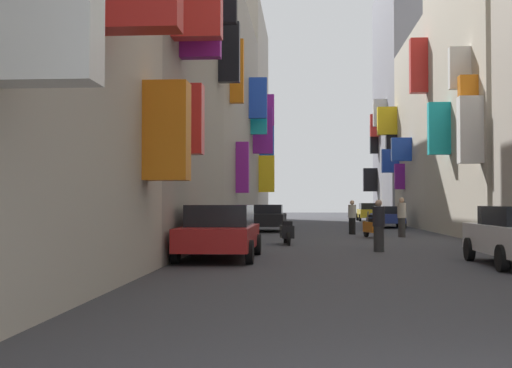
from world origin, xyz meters
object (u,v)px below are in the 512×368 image
at_px(scooter_black, 287,232).
at_px(pedestrian_crossing, 402,217).
at_px(parked_car_blue, 387,216).
at_px(pedestrian_near_right, 379,226).
at_px(scooter_orange, 372,227).
at_px(parked_car_red, 220,231).
at_px(scooter_blue, 374,222).
at_px(pedestrian_near_left, 352,217).
at_px(parked_car_yellow, 369,212).
at_px(parked_car_black, 267,217).

xyz_separation_m(scooter_black, pedestrian_crossing, (4.93, 5.48, 0.41)).
distance_m(parked_car_blue, scooter_black, 17.89).
distance_m(pedestrian_crossing, pedestrian_near_right, 9.10).
distance_m(parked_car_blue, scooter_orange, 12.33).
bearing_deg(pedestrian_near_right, scooter_orange, 85.44).
distance_m(parked_car_red, scooter_blue, 20.41).
bearing_deg(parked_car_red, pedestrian_near_left, 72.14).
height_order(scooter_black, pedestrian_near_left, pedestrian_near_left).
bearing_deg(parked_car_yellow, pedestrian_near_left, -97.64).
xyz_separation_m(parked_car_black, pedestrian_crossing, (6.23, -5.70, 0.12)).
relative_size(parked_car_blue, parked_car_black, 0.95).
height_order(parked_car_blue, scooter_blue, parked_car_blue).
relative_size(parked_car_yellow, pedestrian_near_left, 2.44).
bearing_deg(parked_car_red, parked_car_yellow, 78.41).
relative_size(parked_car_red, pedestrian_near_left, 2.71).
bearing_deg(pedestrian_near_right, parked_car_yellow, 84.78).
height_order(scooter_black, scooter_orange, same).
relative_size(parked_car_blue, scooter_black, 2.13).
height_order(scooter_orange, pedestrian_crossing, pedestrian_crossing).
bearing_deg(pedestrian_near_right, parked_car_blue, 82.08).
xyz_separation_m(scooter_orange, pedestrian_near_left, (-0.63, 3.11, 0.35)).
xyz_separation_m(parked_car_black, scooter_orange, (4.88, -6.38, -0.29)).
relative_size(parked_car_red, parked_car_black, 1.01).
bearing_deg(parked_car_red, pedestrian_crossing, 60.91).
distance_m(parked_car_red, scooter_orange, 12.32).
bearing_deg(scooter_blue, parked_car_black, -161.71).
distance_m(scooter_black, pedestrian_near_right, 4.49).
bearing_deg(pedestrian_near_right, pedestrian_near_left, 89.89).
bearing_deg(scooter_orange, scooter_black, -126.63).
relative_size(scooter_orange, pedestrian_crossing, 1.11).
xyz_separation_m(parked_car_blue, pedestrian_near_left, (-2.81, -9.02, 0.11)).
bearing_deg(pedestrian_crossing, scooter_black, -131.95).
xyz_separation_m(parked_car_black, pedestrian_near_right, (4.22, -14.58, 0.05)).
bearing_deg(parked_car_yellow, scooter_blue, -94.97).
relative_size(parked_car_yellow, parked_car_blue, 0.97).
bearing_deg(parked_car_yellow, pedestrian_near_right, -95.22).
relative_size(parked_car_yellow, parked_car_red, 0.90).
xyz_separation_m(parked_car_yellow, pedestrian_near_right, (-3.19, -34.90, 0.02)).
relative_size(parked_car_blue, parked_car_red, 0.94).
distance_m(parked_car_blue, pedestrian_near_left, 9.44).
xyz_separation_m(parked_car_red, parked_car_black, (0.35, 17.53, -0.01)).
distance_m(pedestrian_crossing, pedestrian_near_left, 3.15).
height_order(parked_car_yellow, scooter_black, parked_car_yellow).
distance_m(parked_car_red, parked_car_black, 17.54).
bearing_deg(scooter_orange, parked_car_red, -115.11).
distance_m(parked_car_red, pedestrian_crossing, 13.54).
distance_m(scooter_blue, pedestrian_near_right, 16.58).
height_order(parked_car_yellow, scooter_orange, parked_car_yellow).
relative_size(scooter_orange, pedestrian_near_left, 1.18).
xyz_separation_m(parked_car_yellow, scooter_black, (-6.11, -31.51, -0.32)).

